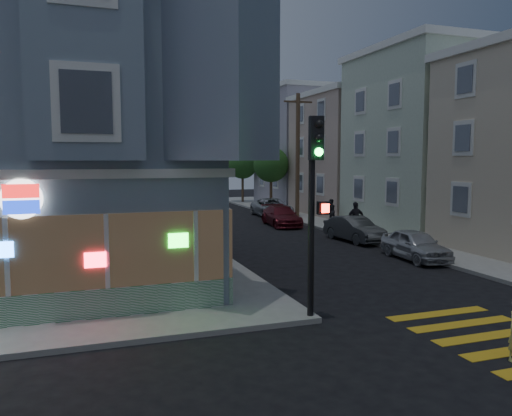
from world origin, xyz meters
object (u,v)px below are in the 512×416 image
pedestrian_b (356,219)px  parked_car_b (354,229)px  street_tree_far (243,164)px  parked_car_c (281,216)px  street_tree_near (271,165)px  utility_pole (298,154)px  parked_car_a (415,245)px  pedestrian_a (331,211)px  parked_car_d (272,208)px  fire_hydrant (340,224)px  traffic_signal (315,182)px

pedestrian_b → parked_car_b: (-0.61, -0.90, -0.42)m
street_tree_far → parked_car_c: bearing=-99.2°
street_tree_far → parked_car_c: street_tree_far is taller
street_tree_near → parked_car_c: bearing=-106.8°
utility_pole → street_tree_far: (0.20, 14.00, -0.86)m
utility_pole → parked_car_c: size_ratio=2.00×
parked_car_b → parked_car_a: bearing=-94.7°
parked_car_a → parked_car_b: (0.00, 5.20, 0.01)m
pedestrian_a → parked_car_d: (-2.13, 5.55, -0.23)m
parked_car_c → fire_hydrant: (1.92, -4.41, -0.06)m
parked_car_d → fire_hydrant: size_ratio=6.01×
parked_car_a → parked_car_c: parked_car_a is taller
street_tree_near → parked_car_b: (-1.50, -16.48, -3.27)m
traffic_signal → pedestrian_a: bearing=72.1°
traffic_signal → parked_car_d: bearing=82.6°
parked_car_d → parked_car_c: bearing=-100.6°
street_tree_far → pedestrian_b: 23.76m
street_tree_near → parked_car_c: street_tree_near is taller
pedestrian_a → parked_car_d: size_ratio=0.31×
pedestrian_b → parked_car_c: bearing=-70.7°
utility_pole → fire_hydrant: bearing=-95.2°
street_tree_near → parked_car_b: street_tree_near is taller
pedestrian_b → parked_car_b: pedestrian_b is taller
pedestrian_a → street_tree_far: bearing=-90.8°
street_tree_near → fire_hydrant: (-0.90, -13.76, -3.35)m
street_tree_far → fire_hydrant: bearing=-92.4°
pedestrian_b → parked_car_c: 6.53m
street_tree_far → fire_hydrant: 22.03m
parked_car_b → fire_hydrant: 2.78m
street_tree_near → traffic_signal: (-9.38, -27.84, -0.16)m
street_tree_far → pedestrian_b: (-0.89, -23.57, -2.84)m
utility_pole → parked_car_c: bearing=-128.1°
street_tree_near → fire_hydrant: bearing=-93.7°
street_tree_near → parked_car_c: (-2.82, -9.35, -3.28)m
street_tree_near → parked_car_c: 10.30m
street_tree_near → parked_car_a: bearing=-94.0°
pedestrian_a → parked_car_c: 3.48m
utility_pole → pedestrian_a: (0.83, -3.70, -3.87)m
street_tree_near → pedestrian_a: 10.17m
parked_car_b → parked_car_c: parked_car_b is taller
street_tree_near → traffic_signal: bearing=-108.6°
parked_car_c → fire_hydrant: size_ratio=5.40×
parked_car_a → parked_car_b: 5.20m
pedestrian_b → traffic_signal: bearing=57.4°
pedestrian_b → fire_hydrant: bearing=-87.7°
pedestrian_b → fire_hydrant: pedestrian_b is taller
pedestrian_b → parked_car_a: (-0.61, -6.10, -0.43)m
pedestrian_b → parked_car_c: size_ratio=0.42×
parked_car_b → traffic_signal: traffic_signal is taller
street_tree_near → parked_car_c: size_ratio=1.18×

